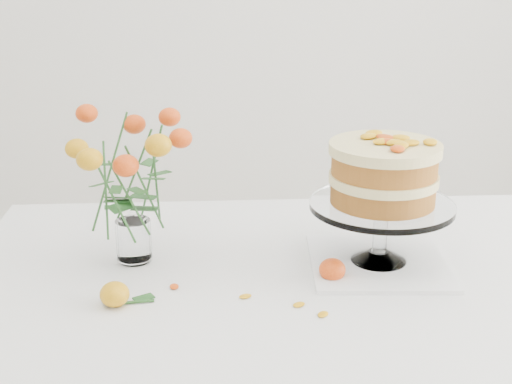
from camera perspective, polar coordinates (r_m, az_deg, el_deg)
table at (r=1.53m, az=3.53°, el=-9.27°), size 1.43×0.93×0.76m
napkin at (r=1.56m, az=9.76°, el=-5.55°), size 0.30×0.30×0.01m
cake_stand at (r=1.49m, az=10.15°, el=0.98°), size 0.30×0.30×0.27m
rose_vase at (r=1.49m, az=-10.12°, el=2.27°), size 0.25×0.25×0.38m
loose_rose_near at (r=1.38m, az=-11.22°, el=-8.03°), size 0.10×0.06×0.05m
loose_rose_far at (r=1.46m, az=6.14°, el=-6.21°), size 0.10×0.05×0.05m
stray_petal_a at (r=1.40m, az=-0.86°, el=-8.35°), size 0.03×0.02×0.00m
stray_petal_b at (r=1.37m, az=3.45°, el=-8.99°), size 0.03×0.02×0.00m
stray_petal_c at (r=1.34m, az=5.38°, el=-9.73°), size 0.03×0.02×0.00m
stray_petal_d at (r=1.44m, az=-6.56°, el=-7.54°), size 0.03×0.02×0.00m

